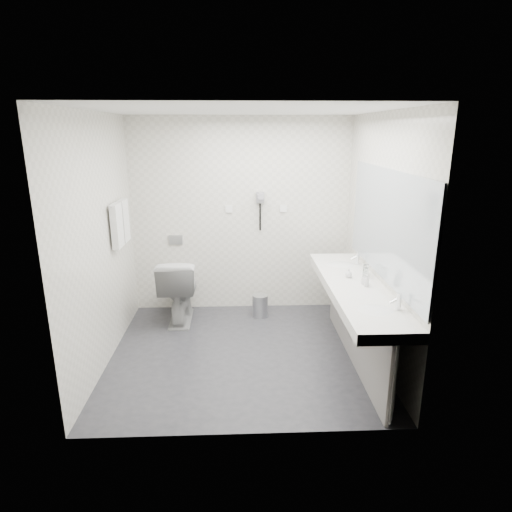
{
  "coord_description": "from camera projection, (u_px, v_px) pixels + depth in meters",
  "views": [
    {
      "loc": [
        -0.03,
        -4.2,
        2.32
      ],
      "look_at": [
        0.15,
        0.15,
        1.05
      ],
      "focal_mm": 30.28,
      "sensor_mm": 36.0,
      "label": 1
    }
  ],
  "objects": [
    {
      "name": "mirror",
      "position": [
        386.0,
        225.0,
        4.13
      ],
      "size": [
        0.02,
        2.2,
        1.05
      ],
      "primitive_type": "cube",
      "color": "#B2BCC6",
      "rests_on": "wall_right"
    },
    {
      "name": "vanity_post_near",
      "position": [
        393.0,
        385.0,
        3.43
      ],
      "size": [
        0.06,
        0.06,
        0.75
      ],
      "primitive_type": "cylinder",
      "color": "silver",
      "rests_on": "floor"
    },
    {
      "name": "ceiling",
      "position": [
        240.0,
        110.0,
        3.98
      ],
      "size": [
        2.8,
        2.8,
        0.0
      ],
      "primitive_type": "plane",
      "rotation": [
        3.14,
        0.0,
        0.0
      ],
      "color": "silver",
      "rests_on": "wall_back"
    },
    {
      "name": "bin_lid",
      "position": [
        260.0,
        296.0,
        5.52
      ],
      "size": [
        0.2,
        0.2,
        0.02
      ],
      "primitive_type": "cylinder",
      "color": "#B2B5BA",
      "rests_on": "pedal_bin"
    },
    {
      "name": "dryer_cord",
      "position": [
        260.0,
        217.0,
        5.54
      ],
      "size": [
        0.02,
        0.02,
        0.35
      ],
      "primitive_type": "cylinder",
      "color": "black",
      "rests_on": "dryer_cradle"
    },
    {
      "name": "faucet_far",
      "position": [
        358.0,
        258.0,
        4.9
      ],
      "size": [
        0.04,
        0.04,
        0.15
      ],
      "primitive_type": "cylinder",
      "color": "silver",
      "rests_on": "vanity_counter"
    },
    {
      "name": "glass_right",
      "position": [
        366.0,
        270.0,
        4.55
      ],
      "size": [
        0.08,
        0.08,
        0.11
      ],
      "primitive_type": "cylinder",
      "rotation": [
        0.0,
        0.0,
        -0.29
      ],
      "color": "silver",
      "rests_on": "vanity_counter"
    },
    {
      "name": "wall_back",
      "position": [
        241.0,
        216.0,
        5.57
      ],
      "size": [
        2.8,
        0.0,
        2.8
      ],
      "primitive_type": "plane",
      "rotation": [
        1.57,
        0.0,
        0.0
      ],
      "color": "silver",
      "rests_on": "floor"
    },
    {
      "name": "glass_left",
      "position": [
        365.0,
        273.0,
        4.46
      ],
      "size": [
        0.08,
        0.08,
        0.11
      ],
      "primitive_type": "cylinder",
      "rotation": [
        0.0,
        0.0,
        0.41
      ],
      "color": "silver",
      "rests_on": "vanity_counter"
    },
    {
      "name": "vanity_post_far",
      "position": [
        335.0,
        291.0,
        5.42
      ],
      "size": [
        0.06,
        0.06,
        0.75
      ],
      "primitive_type": "cylinder",
      "color": "silver",
      "rests_on": "floor"
    },
    {
      "name": "wall_right",
      "position": [
        379.0,
        240.0,
        4.38
      ],
      "size": [
        0.0,
        2.6,
        2.6
      ],
      "primitive_type": "plane",
      "rotation": [
        1.57,
        0.0,
        -1.57
      ],
      "color": "silver",
      "rests_on": "floor"
    },
    {
      "name": "vanity_panel",
      "position": [
        355.0,
        327.0,
        4.43
      ],
      "size": [
        0.03,
        2.15,
        0.75
      ],
      "primitive_type": "cube",
      "color": "gray",
      "rests_on": "floor"
    },
    {
      "name": "floor",
      "position": [
        243.0,
        353.0,
        4.68
      ],
      "size": [
        2.8,
        2.8,
        0.0
      ],
      "primitive_type": "plane",
      "color": "#2A2A2F",
      "rests_on": "ground"
    },
    {
      "name": "switch_plate_b",
      "position": [
        283.0,
        209.0,
        5.56
      ],
      "size": [
        0.09,
        0.02,
        0.09
      ],
      "primitive_type": "cube",
      "color": "white",
      "rests_on": "wall_back"
    },
    {
      "name": "towel_far",
      "position": [
        124.0,
        221.0,
        4.91
      ],
      "size": [
        0.07,
        0.24,
        0.48
      ],
      "primitive_type": "cube",
      "color": "silver",
      "rests_on": "towel_rail"
    },
    {
      "name": "basin_near",
      "position": [
        375.0,
        312.0,
        3.67
      ],
      "size": [
        0.4,
        0.31,
        0.05
      ],
      "primitive_type": "ellipsoid",
      "color": "white",
      "rests_on": "vanity_counter"
    },
    {
      "name": "towel_rail",
      "position": [
        118.0,
        204.0,
        4.72
      ],
      "size": [
        0.02,
        0.62,
        0.02
      ],
      "primitive_type": "cylinder",
      "rotation": [
        1.57,
        0.0,
        0.0
      ],
      "color": "silver",
      "rests_on": "wall_left"
    },
    {
      "name": "pedal_bin",
      "position": [
        260.0,
        306.0,
        5.56
      ],
      "size": [
        0.23,
        0.23,
        0.28
      ],
      "primitive_type": "cylinder",
      "rotation": [
        0.0,
        0.0,
        0.16
      ],
      "color": "#B2B5BA",
      "rests_on": "floor"
    },
    {
      "name": "soap_bottle_c",
      "position": [
        367.0,
        281.0,
        4.2
      ],
      "size": [
        0.06,
        0.06,
        0.12
      ],
      "primitive_type": "imported",
      "rotation": [
        0.0,
        0.0,
        -0.32
      ],
      "color": "beige",
      "rests_on": "vanity_counter"
    },
    {
      "name": "dryer_cradle",
      "position": [
        260.0,
        197.0,
        5.48
      ],
      "size": [
        0.1,
        0.04,
        0.14
      ],
      "primitive_type": "cube",
      "color": "gray",
      "rests_on": "wall_back"
    },
    {
      "name": "toilet",
      "position": [
        179.0,
        289.0,
        5.4
      ],
      "size": [
        0.47,
        0.82,
        0.82
      ],
      "primitive_type": "imported",
      "rotation": [
        0.0,
        0.0,
        3.16
      ],
      "color": "white",
      "rests_on": "floor"
    },
    {
      "name": "soap_bottle_a",
      "position": [
        365.0,
        279.0,
        4.26
      ],
      "size": [
        0.07,
        0.07,
        0.11
      ],
      "primitive_type": "imported",
      "rotation": [
        0.0,
        0.0,
        0.71
      ],
      "color": "beige",
      "rests_on": "vanity_counter"
    },
    {
      "name": "switch_plate_a",
      "position": [
        229.0,
        209.0,
        5.53
      ],
      "size": [
        0.09,
        0.02,
        0.09
      ],
      "primitive_type": "cube",
      "color": "white",
      "rests_on": "wall_back"
    },
    {
      "name": "flush_plate",
      "position": [
        176.0,
        240.0,
        5.61
      ],
      "size": [
        0.18,
        0.02,
        0.12
      ],
      "primitive_type": "cube",
      "color": "#B2B5BA",
      "rests_on": "wall_back"
    },
    {
      "name": "vanity_counter",
      "position": [
        355.0,
        289.0,
        4.31
      ],
      "size": [
        0.55,
        2.2,
        0.1
      ],
      "primitive_type": "cube",
      "color": "white",
      "rests_on": "floor"
    },
    {
      "name": "towel_near",
      "position": [
        117.0,
        226.0,
        4.64
      ],
      "size": [
        0.07,
        0.24,
        0.48
      ],
      "primitive_type": "cube",
      "color": "silver",
      "rests_on": "towel_rail"
    },
    {
      "name": "basin_far",
      "position": [
        340.0,
        266.0,
        4.92
      ],
      "size": [
        0.4,
        0.31,
        0.05
      ],
      "primitive_type": "ellipsoid",
      "color": "white",
      "rests_on": "vanity_counter"
    },
    {
      "name": "faucet_near",
      "position": [
        399.0,
        301.0,
        3.65
      ],
      "size": [
        0.04,
        0.04,
        0.15
      ],
      "primitive_type": "cylinder",
      "color": "silver",
      "rests_on": "vanity_counter"
    },
    {
      "name": "wall_left",
      "position": [
        100.0,
        243.0,
        4.27
      ],
      "size": [
        0.0,
        2.6,
        2.6
      ],
      "primitive_type": "plane",
      "rotation": [
        1.57,
        0.0,
        1.57
      ],
      "color": "silver",
      "rests_on": "floor"
    },
    {
      "name": "soap_bottle_b",
      "position": [
        349.0,
        273.0,
        4.47
      ],
      "size": [
        0.09,
        0.09,
        0.09
      ],
      "primitive_type": "imported",
      "rotation": [
        0.0,
        0.0,
        -0.33
      ],
      "color": "beige",
      "rests_on": "vanity_counter"
    },
    {
      "name": "wall_front",
      "position": [
        243.0,
        286.0,
        3.08
      ],
      "size": [
        2.8,
        0.0,
        2.8
      ],
      "primitive_type": "plane",
      "rotation": [
        -1.57,
        0.0,
        0.0
      ],
      "color": "silver",
      "rests_on": "floor"
    },
    {
      "name": "dryer_barrel",
      "position": [
        260.0,
        196.0,
        5.41
      ],
      "size": [
        0.08,
        0.14,
        0.08
      ],
      "primitive_type": "cylinder",
      "rotation": [
        1.57,
        0.0,
        0.0
      ],
      "color": "gray",
      "rests_on": "dryer_cradle"
    }
  ]
}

